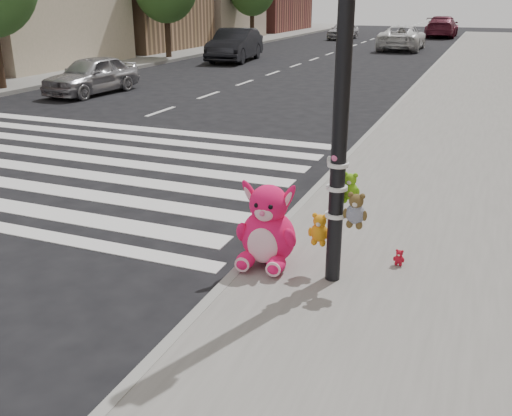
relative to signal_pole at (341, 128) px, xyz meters
The scene contains 12 objects.
ground 3.66m from the signal_pole, 145.24° to the right, with size 120.00×120.00×0.00m, color black.
sidewalk_far 24.36m from the signal_pole, 131.53° to the left, with size 6.00×80.00×0.14m, color slate.
curb_edge 8.44m from the signal_pole, 97.37° to the left, with size 0.12×80.00×0.15m, color gray.
crosswalk 8.08m from the signal_pole, 154.51° to the left, with size 11.00×6.00×0.01m, color silver, non-canonical shape.
signal_pole is the anchor object (origin of this frame).
pink_bunny 1.51m from the signal_pole, behind, with size 0.71×0.76×1.00m.
red_teddy 1.79m from the signal_pole, 43.78° to the left, with size 0.13×0.09×0.20m, color red, non-canonical shape.
car_silver_far 14.78m from the signal_pole, 137.01° to the left, with size 1.44×3.57×1.22m, color #A4A3A8.
car_dark_far 23.32m from the signal_pole, 116.64° to the left, with size 1.64×4.70×1.55m, color black.
car_white_near 30.32m from the signal_pole, 97.19° to the left, with size 2.36×5.11×1.42m, color silver.
car_maroon_near 42.30m from the signal_pole, 93.54° to the left, with size 2.20×5.42×1.57m, color #5B1A2A.
car_silver_deep 38.39m from the signal_pole, 103.73° to the left, with size 1.48×3.69×1.26m, color silver.
Camera 1 is at (3.92, -3.70, 3.06)m, focal length 40.00 mm.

